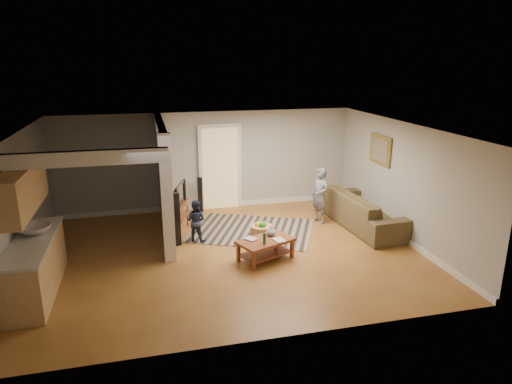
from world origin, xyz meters
TOP-DOWN VIEW (x-y plane):
  - ground at (0.00, 0.00)m, footprint 7.50×7.50m
  - room_shell at (-1.07, 0.43)m, footprint 7.54×6.02m
  - area_rug at (0.69, 1.12)m, footprint 3.24×2.89m
  - sofa at (3.30, 0.79)m, footprint 1.20×2.71m
  - coffee_table at (0.61, -0.44)m, footprint 1.22×0.99m
  - tv_console at (-0.94, 1.36)m, footprint 0.70×1.12m
  - speaker_left at (-1.00, 0.69)m, footprint 0.15×0.15m
  - speaker_right at (-0.27, 2.70)m, footprint 0.12×0.12m
  - toy_basket at (0.79, 0.57)m, footprint 0.47×0.47m
  - child at (2.38, 1.26)m, footprint 0.46×0.56m
  - toddler at (-0.60, 0.83)m, footprint 0.55×0.52m

SIDE VIEW (x-z plane):
  - ground at x=0.00m, z-range 0.00..0.00m
  - sofa at x=3.30m, z-range -0.39..0.39m
  - child at x=2.38m, z-range -0.66..0.66m
  - toddler at x=-0.60m, z-range -0.45..0.45m
  - area_rug at x=0.69m, z-range 0.00..0.01m
  - toy_basket at x=0.79m, z-range -0.04..0.39m
  - coffee_table at x=0.61m, z-range 0.01..0.64m
  - speaker_right at x=-0.27m, z-range 0.00..0.91m
  - speaker_left at x=-1.00m, z-range 0.00..1.14m
  - tv_console at x=-0.94m, z-range 0.15..1.06m
  - room_shell at x=-1.07m, z-range 0.20..2.72m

